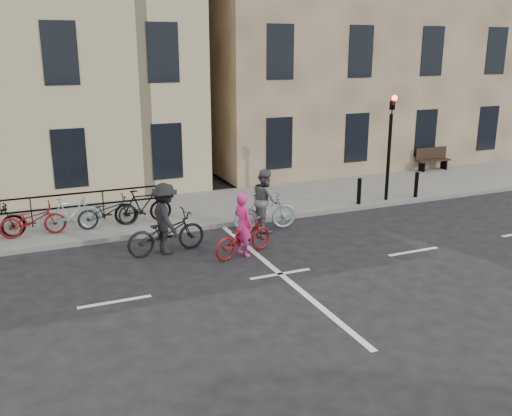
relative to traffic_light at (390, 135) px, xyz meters
name	(u,v)px	position (x,y,z in m)	size (l,w,h in m)	color
ground	(280,274)	(-6.20, -4.34, -2.45)	(120.00, 120.00, 0.00)	black
sidewalk	(81,223)	(-10.20, 1.66, -2.38)	(46.00, 4.00, 0.15)	slate
building_east	(335,29)	(2.80, 8.66, 3.70)	(14.00, 10.00, 12.00)	#846C4F
traffic_light	(390,135)	(0.00, 0.00, 0.00)	(0.18, 0.30, 3.90)	black
bollard_east	(359,191)	(-1.20, -0.09, -1.85)	(0.14, 0.14, 0.90)	black
bollard_west	(416,185)	(1.20, -0.09, -1.85)	(0.14, 0.14, 0.90)	black
bench	(432,158)	(4.80, 3.39, -1.78)	(1.60, 0.41, 0.97)	black
parked_bikes	(51,217)	(-11.12, 0.70, -1.81)	(7.25, 1.23, 1.05)	black
cyclist_pink	(243,234)	(-6.54, -2.74, -1.87)	(2.02, 1.28, 1.70)	maroon
cyclist_grey	(265,206)	(-5.13, -1.01, -1.69)	(1.99, 0.99, 1.88)	#86AAAF
cyclist_dark	(166,226)	(-8.37, -1.78, -1.70)	(2.23, 1.31, 1.92)	black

